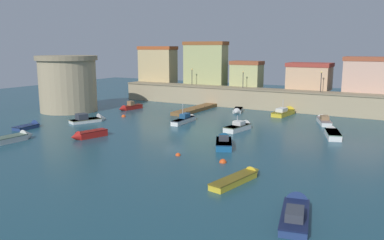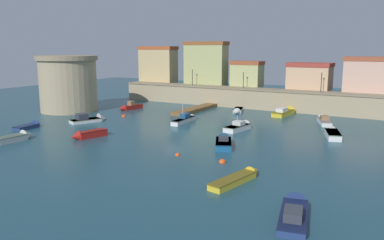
# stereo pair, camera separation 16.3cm
# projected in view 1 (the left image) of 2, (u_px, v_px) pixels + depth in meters

# --- Properties ---
(ground_plane) EXTENTS (142.45, 142.45, 0.00)m
(ground_plane) POSITION_uv_depth(u_px,v_px,m) (174.00, 133.00, 51.87)
(ground_plane) COLOR #1E4756
(quay_wall) EXTENTS (53.49, 3.98, 3.69)m
(quay_wall) POSITION_uv_depth(u_px,v_px,m) (247.00, 98.00, 73.38)
(quay_wall) COLOR tan
(quay_wall) RESTS_ON ground
(old_town_backdrop) EXTENTS (51.14, 5.36, 8.90)m
(old_town_backdrop) POSITION_uv_depth(u_px,v_px,m) (244.00, 69.00, 76.71)
(old_town_backdrop) COLOR tan
(old_town_backdrop) RESTS_ON ground
(fortress_tower) EXTENTS (10.61, 10.61, 9.77)m
(fortress_tower) POSITION_uv_depth(u_px,v_px,m) (68.00, 83.00, 68.76)
(fortress_tower) COLOR tan
(fortress_tower) RESTS_ON ground
(pier_dock) EXTENTS (2.30, 12.92, 0.70)m
(pier_dock) POSITION_uv_depth(u_px,v_px,m) (195.00, 109.00, 69.72)
(pier_dock) COLOR brown
(pier_dock) RESTS_ON ground
(quay_lamp_0) EXTENTS (0.32, 0.32, 3.33)m
(quay_lamp_0) POSITION_uv_depth(u_px,v_px,m) (192.00, 74.00, 78.41)
(quay_lamp_0) COLOR black
(quay_lamp_0) RESTS_ON quay_wall
(quay_lamp_1) EXTENTS (0.32, 0.32, 3.15)m
(quay_lamp_1) POSITION_uv_depth(u_px,v_px,m) (243.00, 76.00, 73.06)
(quay_lamp_1) COLOR black
(quay_lamp_1) RESTS_ON quay_wall
(quay_lamp_2) EXTENTS (0.32, 0.32, 3.53)m
(quay_lamp_2) POSITION_uv_depth(u_px,v_px,m) (321.00, 78.00, 66.11)
(quay_lamp_2) COLOR black
(quay_lamp_2) RESTS_ON quay_wall
(moored_boat_0) EXTENTS (3.61, 6.71, 1.60)m
(moored_boat_0) POSITION_uv_depth(u_px,v_px,m) (323.00, 120.00, 58.68)
(moored_boat_0) COLOR white
(moored_boat_0) RESTS_ON ground
(moored_boat_1) EXTENTS (3.88, 5.97, 2.03)m
(moored_boat_1) POSITION_uv_depth(u_px,v_px,m) (91.00, 119.00, 59.50)
(moored_boat_1) COLOR white
(moored_boat_1) RESTS_ON ground
(moored_boat_2) EXTENTS (3.19, 6.03, 1.46)m
(moored_boat_2) POSITION_uv_depth(u_px,v_px,m) (332.00, 133.00, 49.81)
(moored_boat_2) COLOR white
(moored_boat_2) RESTS_ON ground
(moored_boat_3) EXTENTS (2.59, 7.18, 3.26)m
(moored_boat_3) POSITION_uv_depth(u_px,v_px,m) (285.00, 112.00, 65.76)
(moored_boat_3) COLOR gold
(moored_boat_3) RESTS_ON ground
(moored_boat_4) EXTENTS (3.90, 5.72, 1.74)m
(moored_boat_4) POSITION_uv_depth(u_px,v_px,m) (224.00, 142.00, 45.12)
(moored_boat_4) COLOR #195689
(moored_boat_4) RESTS_ON ground
(moored_boat_5) EXTENTS (2.52, 5.01, 1.27)m
(moored_boat_5) POSITION_uv_depth(u_px,v_px,m) (88.00, 134.00, 48.86)
(moored_boat_5) COLOR red
(moored_boat_5) RESTS_ON ground
(moored_boat_6) EXTENTS (2.52, 6.82, 1.19)m
(moored_boat_6) POSITION_uv_depth(u_px,v_px,m) (241.00, 177.00, 33.21)
(moored_boat_6) COLOR gold
(moored_boat_6) RESTS_ON ground
(moored_boat_7) EXTENTS (2.00, 5.42, 1.76)m
(moored_boat_7) POSITION_uv_depth(u_px,v_px,m) (129.00, 107.00, 71.09)
(moored_boat_7) COLOR red
(moored_boat_7) RESTS_ON ground
(moored_boat_8) EXTENTS (2.70, 5.17, 1.30)m
(moored_boat_8) POSITION_uv_depth(u_px,v_px,m) (237.00, 111.00, 67.80)
(moored_boat_8) COLOR silver
(moored_boat_8) RESTS_ON ground
(moored_boat_9) EXTENTS (1.54, 7.26, 3.18)m
(moored_boat_9) POSITION_uv_depth(u_px,v_px,m) (186.00, 119.00, 59.24)
(moored_boat_9) COLOR white
(moored_boat_9) RESTS_ON ground
(moored_boat_10) EXTENTS (1.99, 6.29, 1.60)m
(moored_boat_10) POSITION_uv_depth(u_px,v_px,m) (14.00, 138.00, 47.20)
(moored_boat_10) COLOR silver
(moored_boat_10) RESTS_ON ground
(moored_boat_11) EXTENTS (3.04, 6.85, 1.67)m
(moored_boat_11) POSITION_uv_depth(u_px,v_px,m) (296.00, 210.00, 26.44)
(moored_boat_11) COLOR navy
(moored_boat_11) RESTS_ON ground
(moored_boat_12) EXTENTS (1.80, 4.30, 1.49)m
(moored_boat_12) POSITION_uv_depth(u_px,v_px,m) (31.00, 126.00, 55.05)
(moored_boat_12) COLOR navy
(moored_boat_12) RESTS_ON ground
(moored_boat_13) EXTENTS (2.58, 6.02, 2.53)m
(moored_boat_13) POSITION_uv_depth(u_px,v_px,m) (241.00, 126.00, 53.87)
(moored_boat_13) COLOR white
(moored_boat_13) RESTS_ON ground
(mooring_buoy_0) EXTENTS (0.71, 0.71, 0.71)m
(mooring_buoy_0) POSITION_uv_depth(u_px,v_px,m) (124.00, 117.00, 63.81)
(mooring_buoy_0) COLOR #EA4C19
(mooring_buoy_0) RESTS_ON ground
(mooring_buoy_1) EXTENTS (0.73, 0.73, 0.73)m
(mooring_buoy_1) POSITION_uv_depth(u_px,v_px,m) (223.00, 163.00, 38.50)
(mooring_buoy_1) COLOR #EA4C19
(mooring_buoy_1) RESTS_ON ground
(mooring_buoy_2) EXTENTS (0.56, 0.56, 0.56)m
(mooring_buoy_2) POSITION_uv_depth(u_px,v_px,m) (178.00, 155.00, 41.01)
(mooring_buoy_2) COLOR #EA4C19
(mooring_buoy_2) RESTS_ON ground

